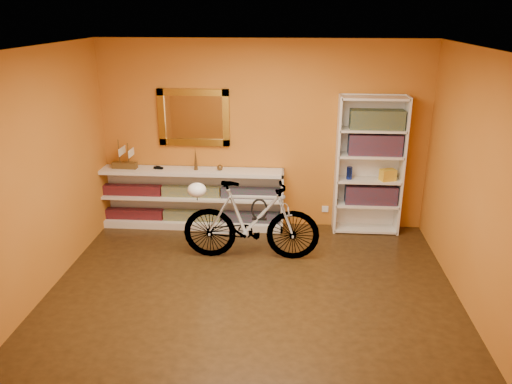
# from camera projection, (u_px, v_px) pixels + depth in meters

# --- Properties ---
(floor) EXTENTS (4.50, 4.00, 0.01)m
(floor) POSITION_uv_depth(u_px,v_px,m) (251.00, 296.00, 5.52)
(floor) COLOR black
(floor) RESTS_ON ground
(ceiling) EXTENTS (4.50, 4.00, 0.01)m
(ceiling) POSITION_uv_depth(u_px,v_px,m) (250.00, 49.00, 4.63)
(ceiling) COLOR silver
(ceiling) RESTS_ON ground
(back_wall) EXTENTS (4.50, 0.01, 2.60)m
(back_wall) POSITION_uv_depth(u_px,v_px,m) (263.00, 136.00, 6.95)
(back_wall) COLOR #B3621A
(back_wall) RESTS_ON ground
(left_wall) EXTENTS (0.01, 4.00, 2.60)m
(left_wall) POSITION_uv_depth(u_px,v_px,m) (35.00, 178.00, 5.23)
(left_wall) COLOR #B3621A
(left_wall) RESTS_ON ground
(right_wall) EXTENTS (0.01, 4.00, 2.60)m
(right_wall) POSITION_uv_depth(u_px,v_px,m) (481.00, 189.00, 4.92)
(right_wall) COLOR #B3621A
(right_wall) RESTS_ON ground
(gilt_mirror) EXTENTS (0.98, 0.06, 0.78)m
(gilt_mirror) POSITION_uv_depth(u_px,v_px,m) (194.00, 118.00, 6.90)
(gilt_mirror) COLOR olive
(gilt_mirror) RESTS_ON back_wall
(wall_socket) EXTENTS (0.09, 0.02, 0.09)m
(wall_socket) POSITION_uv_depth(u_px,v_px,m) (325.00, 209.00, 7.23)
(wall_socket) COLOR silver
(wall_socket) RESTS_ON back_wall
(console_unit) EXTENTS (2.60, 0.35, 0.85)m
(console_unit) POSITION_uv_depth(u_px,v_px,m) (192.00, 198.00, 7.14)
(console_unit) COLOR silver
(console_unit) RESTS_ON floor
(cd_row_lower) EXTENTS (2.50, 0.13, 0.14)m
(cd_row_lower) POSITION_uv_depth(u_px,v_px,m) (192.00, 215.00, 7.21)
(cd_row_lower) COLOR black
(cd_row_lower) RESTS_ON console_unit
(cd_row_upper) EXTENTS (2.50, 0.13, 0.14)m
(cd_row_upper) POSITION_uv_depth(u_px,v_px,m) (191.00, 191.00, 7.09)
(cd_row_upper) COLOR navy
(cd_row_upper) RESTS_ON console_unit
(model_ship) EXTENTS (0.35, 0.14, 0.41)m
(model_ship) POSITION_uv_depth(u_px,v_px,m) (124.00, 154.00, 6.99)
(model_ship) COLOR #452F13
(model_ship) RESTS_ON console_unit
(toy_car) EXTENTS (0.00, 0.01, 0.00)m
(toy_car) POSITION_uv_depth(u_px,v_px,m) (159.00, 169.00, 7.03)
(toy_car) COLOR black
(toy_car) RESTS_ON console_unit
(bronze_ornament) EXTENTS (0.05, 0.05, 0.32)m
(bronze_ornament) POSITION_uv_depth(u_px,v_px,m) (196.00, 159.00, 6.94)
(bronze_ornament) COLOR brown
(bronze_ornament) RESTS_ON console_unit
(decorative_orb) EXTENTS (0.08, 0.08, 0.08)m
(decorative_orb) POSITION_uv_depth(u_px,v_px,m) (220.00, 168.00, 6.96)
(decorative_orb) COLOR brown
(decorative_orb) RESTS_ON console_unit
(bookcase) EXTENTS (0.90, 0.30, 1.90)m
(bookcase) POSITION_uv_depth(u_px,v_px,m) (369.00, 166.00, 6.82)
(bookcase) COLOR silver
(bookcase) RESTS_ON floor
(book_row_a) EXTENTS (0.70, 0.22, 0.26)m
(book_row_a) POSITION_uv_depth(u_px,v_px,m) (371.00, 194.00, 6.95)
(book_row_a) COLOR maroon
(book_row_a) RESTS_ON bookcase
(book_row_b) EXTENTS (0.70, 0.22, 0.28)m
(book_row_b) POSITION_uv_depth(u_px,v_px,m) (375.00, 144.00, 6.71)
(book_row_b) COLOR maroon
(book_row_b) RESTS_ON bookcase
(book_row_c) EXTENTS (0.70, 0.22, 0.25)m
(book_row_c) POSITION_uv_depth(u_px,v_px,m) (377.00, 119.00, 6.59)
(book_row_c) COLOR navy
(book_row_c) RESTS_ON bookcase
(travel_mug) EXTENTS (0.08, 0.08, 0.17)m
(travel_mug) POSITION_uv_depth(u_px,v_px,m) (349.00, 173.00, 6.85)
(travel_mug) COLOR navy
(travel_mug) RESTS_ON bookcase
(red_tin) EXTENTS (0.14, 0.14, 0.18)m
(red_tin) POSITION_uv_depth(u_px,v_px,m) (357.00, 121.00, 6.65)
(red_tin) COLOR maroon
(red_tin) RESTS_ON bookcase
(yellow_bag) EXTENTS (0.23, 0.19, 0.15)m
(yellow_bag) POSITION_uv_depth(u_px,v_px,m) (388.00, 175.00, 6.80)
(yellow_bag) COLOR gold
(yellow_bag) RESTS_ON bookcase
(bicycle) EXTENTS (0.46, 1.72, 1.01)m
(bicycle) POSITION_uv_depth(u_px,v_px,m) (251.00, 221.00, 6.18)
(bicycle) COLOR silver
(bicycle) RESTS_ON floor
(helmet) EXTENTS (0.23, 0.22, 0.17)m
(helmet) POSITION_uv_depth(u_px,v_px,m) (197.00, 190.00, 6.09)
(helmet) COLOR white
(helmet) RESTS_ON bicycle
(u_lock) EXTENTS (0.20, 0.02, 0.20)m
(u_lock) POSITION_uv_depth(u_px,v_px,m) (259.00, 209.00, 6.12)
(u_lock) COLOR black
(u_lock) RESTS_ON bicycle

